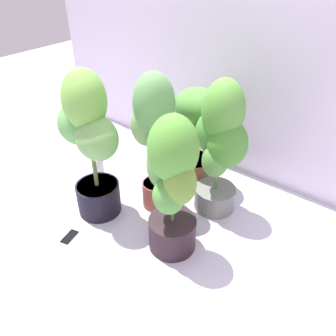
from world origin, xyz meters
TOP-DOWN VIEW (x-y plane):
  - ground_plane at (0.00, 0.00)m, footprint 8.00×8.00m
  - mylar_back_wall at (0.00, 0.86)m, footprint 3.20×0.01m
  - potted_plant_center at (-0.00, 0.15)m, footprint 0.36×0.32m
  - potted_plant_front_left at (-0.26, -0.12)m, footprint 0.49×0.38m
  - potted_plant_front_right at (0.30, -0.08)m, footprint 0.38×0.32m
  - potted_plant_back_right at (0.32, 0.36)m, footprint 0.42×0.34m
  - potted_plant_back_center at (0.06, 0.51)m, footprint 0.43×0.37m
  - cell_phone at (-0.21, -0.41)m, footprint 0.10×0.16m
  - nutrient_bottle at (-0.52, 0.12)m, footprint 0.08×0.08m

SIDE VIEW (x-z plane):
  - ground_plane at x=0.00m, z-range 0.00..0.00m
  - cell_phone at x=-0.21m, z-range 0.00..0.01m
  - nutrient_bottle at x=-0.52m, z-range -0.01..0.19m
  - potted_plant_back_center at x=0.06m, z-range 0.07..0.78m
  - potted_plant_front_right at x=0.30m, z-range 0.04..0.87m
  - potted_plant_back_right at x=0.32m, z-range 0.05..0.93m
  - potted_plant_front_left at x=-0.26m, z-range 0.07..1.01m
  - potted_plant_center at x=0.00m, z-range 0.11..1.01m
  - mylar_back_wall at x=0.00m, z-range 0.00..2.00m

